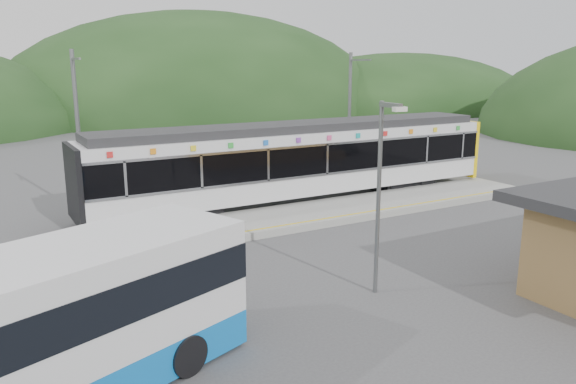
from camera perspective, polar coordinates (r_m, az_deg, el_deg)
ground at (r=20.63m, az=4.26°, el=-5.23°), size 120.00×120.00×0.00m
hills at (r=28.29m, az=8.68°, el=-0.34°), size 146.00×149.00×26.00m
platform at (r=23.27m, az=-0.28°, el=-2.70°), size 26.00×3.20×0.30m
yellow_line at (r=22.15m, az=1.38°, el=-3.10°), size 26.00×0.10×0.01m
train at (r=26.30m, az=1.32°, el=3.39°), size 20.44×3.01×3.74m
catenary_mast_west at (r=25.25m, az=-20.52°, el=5.82°), size 0.18×1.80×7.00m
catenary_mast_east at (r=30.77m, az=6.29°, el=7.68°), size 0.18×1.80×7.00m
lamp_post at (r=15.51m, az=9.51°, el=1.04°), size 0.37×0.98×5.45m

